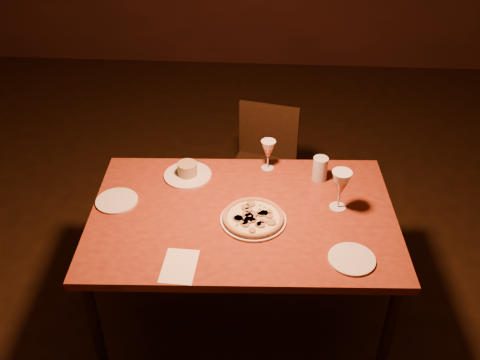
{
  "coord_description": "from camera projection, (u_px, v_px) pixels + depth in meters",
  "views": [
    {
      "loc": [
        0.03,
        -1.75,
        2.27
      ],
      "look_at": [
        -0.09,
        0.17,
        0.89
      ],
      "focal_mm": 40.0,
      "sensor_mm": 36.0,
      "label": 1
    }
  ],
  "objects": [
    {
      "name": "side_plate_near",
      "position": [
        352.0,
        259.0,
        2.17
      ],
      "size": [
        0.19,
        0.19,
        0.01
      ],
      "primitive_type": "cylinder",
      "color": "silver",
      "rests_on": "dining_table"
    },
    {
      "name": "menu_card",
      "position": [
        179.0,
        266.0,
        2.14
      ],
      "size": [
        0.14,
        0.2,
        0.0
      ],
      "primitive_type": "cube",
      "rotation": [
        0.0,
        0.0,
        -0.04
      ],
      "color": "white",
      "rests_on": "dining_table"
    },
    {
      "name": "chair_far",
      "position": [
        264.0,
        161.0,
        3.31
      ],
      "size": [
        0.44,
        0.44,
        0.77
      ],
      "rotation": [
        0.0,
        0.0,
        -0.22
      ],
      "color": "black",
      "rests_on": "floor"
    },
    {
      "name": "wine_glass_far",
      "position": [
        268.0,
        155.0,
        2.66
      ],
      "size": [
        0.07,
        0.07,
        0.16
      ],
      "primitive_type": null,
      "color": "#C87353",
      "rests_on": "dining_table"
    },
    {
      "name": "floor",
      "position": [
        256.0,
        340.0,
        2.75
      ],
      "size": [
        7.0,
        7.0,
        0.0
      ],
      "primitive_type": "plane",
      "color": "black",
      "rests_on": "ground"
    },
    {
      "name": "ramekin_saucer",
      "position": [
        188.0,
        172.0,
        2.64
      ],
      "size": [
        0.23,
        0.23,
        0.07
      ],
      "color": "silver",
      "rests_on": "dining_table"
    },
    {
      "name": "side_plate_left",
      "position": [
        117.0,
        201.0,
        2.48
      ],
      "size": [
        0.19,
        0.19,
        0.01
      ],
      "primitive_type": "cylinder",
      "color": "silver",
      "rests_on": "dining_table"
    },
    {
      "name": "pizza_plate",
      "position": [
        253.0,
        218.0,
        2.36
      ],
      "size": [
        0.29,
        0.29,
        0.03
      ],
      "color": "silver",
      "rests_on": "dining_table"
    },
    {
      "name": "water_tumbler",
      "position": [
        320.0,
        169.0,
        2.6
      ],
      "size": [
        0.07,
        0.07,
        0.12
      ],
      "primitive_type": "cylinder",
      "color": "silver",
      "rests_on": "dining_table"
    },
    {
      "name": "wine_glass_right",
      "position": [
        340.0,
        190.0,
        2.39
      ],
      "size": [
        0.09,
        0.09,
        0.2
      ],
      "primitive_type": null,
      "color": "#C87353",
      "rests_on": "dining_table"
    },
    {
      "name": "dining_table",
      "position": [
        243.0,
        224.0,
        2.45
      ],
      "size": [
        1.42,
        0.95,
        0.74
      ],
      "rotation": [
        0.0,
        0.0,
        0.05
      ],
      "color": "brown",
      "rests_on": "floor"
    }
  ]
}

